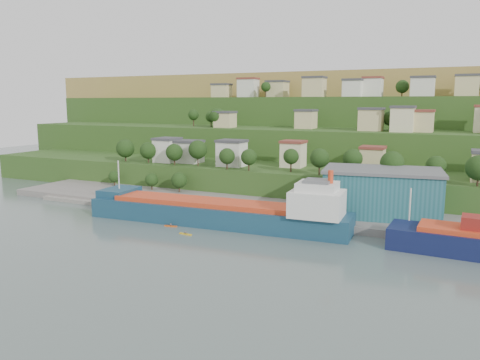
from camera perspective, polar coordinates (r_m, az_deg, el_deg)
The scene contains 10 objects.
ground at distance 116.44m, azimuth -2.29°, elevation -6.84°, with size 500.00×500.00×0.00m, color #4A5B56.
quay at distance 134.99m, azimuth 10.88°, elevation -4.72°, with size 220.00×26.00×4.00m, color slate.
pebble_beach at distance 164.67m, azimuth -15.88°, elevation -2.35°, with size 40.00×18.00×2.40m, color slate.
hillside at distance 274.64m, azimuth 14.18°, elevation 2.36°, with size 360.00×211.40×96.00m.
cargo_ship_near at distance 125.80m, azimuth -2.08°, elevation -4.19°, with size 73.70×15.77×18.80m.
warehouse at distance 133.58m, azimuth 16.89°, elevation -1.41°, with size 33.31×23.08×12.80m.
caravan at distance 160.83m, azimuth -13.64°, elevation -1.58°, with size 6.12×2.55×2.86m, color silver.
dinghy at distance 152.09m, azimuth -12.34°, elevation -2.55°, with size 3.93×1.47×0.79m, color silver.
kayak_orange at distance 126.28m, azimuth -8.45°, elevation -5.51°, with size 3.62×1.07×0.89m.
kayak_yellow at distance 118.35m, azimuth -6.65°, elevation -6.50°, with size 3.62×1.06×0.89m.
Camera 1 is at (51.72, -99.08, 32.66)m, focal length 35.00 mm.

